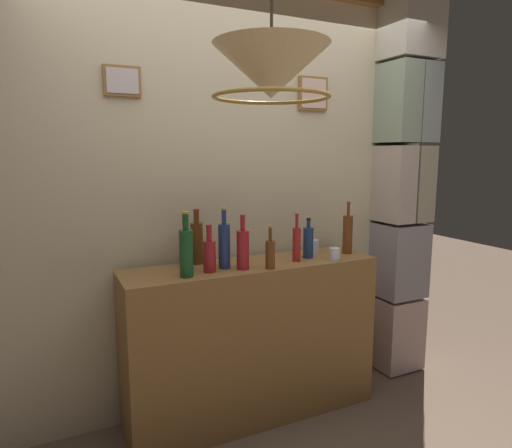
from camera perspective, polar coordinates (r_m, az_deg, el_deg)
The scene contains 16 objects.
panelled_rear_partition at distance 2.88m, azimuth -2.86°, elevation 6.66°, with size 3.08×0.15×2.90m.
stone_pillar at distance 3.45m, azimuth 17.97°, elevation 5.33°, with size 0.37×0.36×2.82m.
bar_shelf_unit at distance 2.86m, azimuth -0.45°, elevation -14.66°, with size 1.57×0.41×0.98m, color olive.
liquor_bottle_rum at distance 2.57m, azimuth 1.83°, elevation -3.74°, with size 0.06×0.06×0.25m.
liquor_bottle_whiskey at distance 2.85m, azimuth 6.69°, elevation -2.28°, with size 0.07×0.07×0.25m.
liquor_bottle_scotch at distance 2.51m, azimuth -5.98°, elevation -3.90°, with size 0.07×0.07×0.27m.
liquor_bottle_port at distance 2.42m, azimuth -8.90°, elevation -3.44°, with size 0.07×0.07×0.36m.
liquor_bottle_bourbon at distance 2.55m, azimuth -1.70°, elevation -3.15°, with size 0.07×0.07×0.31m.
liquor_bottle_tequila at distance 2.62m, azimuth -9.12°, elevation -3.01°, with size 0.05×0.05×0.29m.
liquor_bottle_amaro at distance 2.70m, azimuth -7.57°, elevation -2.26°, with size 0.07×0.07×0.33m.
liquor_bottle_brandy at distance 2.58m, azimuth -4.08°, elevation -2.64°, with size 0.07×0.07×0.35m.
liquor_bottle_rye at distance 2.75m, azimuth 5.20°, elevation -2.48°, with size 0.05×0.05×0.30m.
liquor_bottle_gin at distance 3.01m, azimuth 11.61°, elevation -1.22°, with size 0.06×0.06×0.34m.
glass_tumbler_rocks at distance 3.00m, azimuth 7.45°, elevation -2.85°, with size 0.06×0.06×0.09m.
glass_tumbler_highball at distance 2.83m, azimuth 10.02°, elevation -3.77°, with size 0.07×0.07×0.08m.
pendant_lamp at distance 1.82m, azimuth 1.96°, elevation 18.70°, with size 0.46×0.46×0.59m.
Camera 1 is at (-1.12, -1.55, 1.65)m, focal length 31.32 mm.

